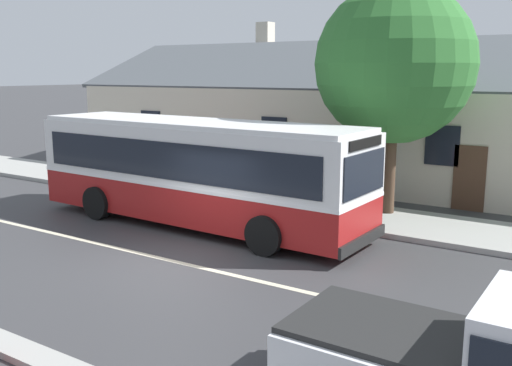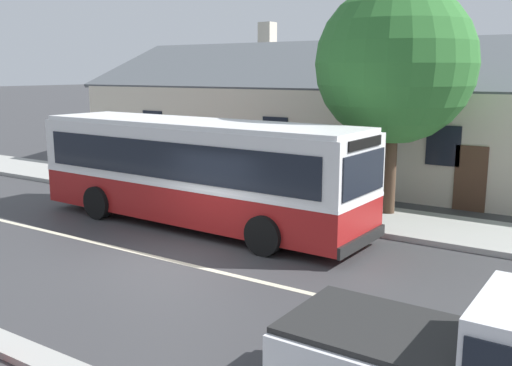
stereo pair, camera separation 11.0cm
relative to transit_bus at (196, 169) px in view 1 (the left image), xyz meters
name	(u,v)px [view 1 (the left image)]	position (x,y,z in m)	size (l,w,h in m)	color
ground_plane	(173,261)	(1.58, -2.90, -1.63)	(300.00, 300.00, 0.00)	#38383A
sidewalk_far	(296,208)	(1.58, 3.10, -1.55)	(60.00, 3.00, 0.15)	#9E9E99
lane_divider_stripe	(172,261)	(1.58, -2.90, -1.62)	(60.00, 0.16, 0.01)	beige
community_building	(400,129)	(2.14, 11.26, 0.36)	(27.84, 10.48, 6.80)	beige
transit_bus	(196,169)	(0.00, 0.00, 0.00)	(10.57, 3.01, 3.02)	maroon
bench_by_building	(134,174)	(-5.22, 2.73, -1.07)	(1.50, 0.51, 0.94)	brown
bench_down_street	(206,184)	(-1.68, 2.62, -1.05)	(1.89, 0.51, 0.94)	brown
street_tree_primary	(395,64)	(4.39, 3.83, 2.97)	(4.66, 4.66, 6.94)	#4C3828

